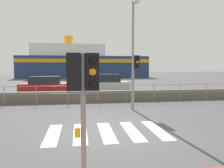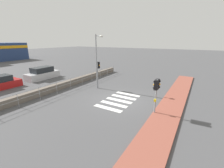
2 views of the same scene
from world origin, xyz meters
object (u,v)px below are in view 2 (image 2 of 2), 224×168
streetlamp (98,56)px  parked_car_silver (43,74)px  traffic_light_near (157,88)px  traffic_light_far (98,69)px

streetlamp → parked_car_silver: (-0.37, 8.95, -2.80)m
traffic_light_near → parked_car_silver: traffic_light_near is taller
traffic_light_far → parked_car_silver: bearing=93.1°
traffic_light_far → traffic_light_near: bearing=-112.3°
traffic_light_near → parked_car_silver: size_ratio=0.58×
traffic_light_near → parked_car_silver: (2.33, 15.76, -1.28)m
traffic_light_near → traffic_light_far: bearing=67.7°
traffic_light_far → streetlamp: (-0.12, -0.06, 1.39)m
traffic_light_far → parked_car_silver: (-0.48, 8.88, -1.41)m
streetlamp → parked_car_silver: streetlamp is taller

